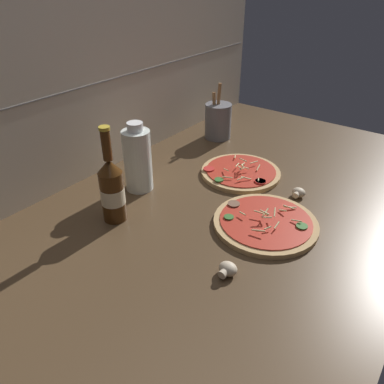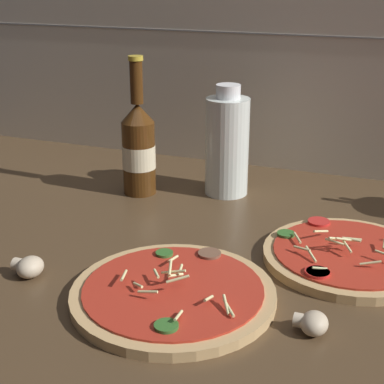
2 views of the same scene
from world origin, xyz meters
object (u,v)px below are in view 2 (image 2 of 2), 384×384
(beer_bottle, at_px, (139,147))
(mushroom_right, at_px, (29,267))
(pizza_near, at_px, (173,293))
(pizza_far, at_px, (348,256))
(oil_bottle, at_px, (227,145))
(mushroom_left, at_px, (312,323))

(beer_bottle, height_order, mushroom_right, beer_bottle)
(beer_bottle, relative_size, mushroom_right, 5.86)
(beer_bottle, xyz_separation_m, mushroom_right, (-0.00, -0.35, -0.07))
(beer_bottle, distance_m, mushroom_right, 0.35)
(pizza_near, xyz_separation_m, pizza_far, (0.20, 0.19, -0.00))
(pizza_near, bearing_deg, oil_bottle, 98.02)
(pizza_far, xyz_separation_m, mushroom_right, (-0.40, -0.20, 0.01))
(pizza_far, relative_size, oil_bottle, 1.21)
(mushroom_left, bearing_deg, beer_bottle, 138.70)
(oil_bottle, distance_m, mushroom_left, 0.47)
(pizza_far, xyz_separation_m, beer_bottle, (-0.40, 0.14, 0.08))
(pizza_near, xyz_separation_m, oil_bottle, (-0.05, 0.39, 0.09))
(pizza_far, relative_size, mushroom_right, 5.72)
(mushroom_right, bearing_deg, mushroom_left, 0.86)
(pizza_far, distance_m, oil_bottle, 0.33)
(pizza_near, distance_m, mushroom_left, 0.18)
(beer_bottle, relative_size, mushroom_left, 6.33)
(pizza_far, height_order, mushroom_right, pizza_far)
(pizza_near, distance_m, beer_bottle, 0.40)
(pizza_far, bearing_deg, beer_bottle, 160.74)
(pizza_near, distance_m, mushroom_right, 0.21)
(beer_bottle, bearing_deg, pizza_far, -19.26)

